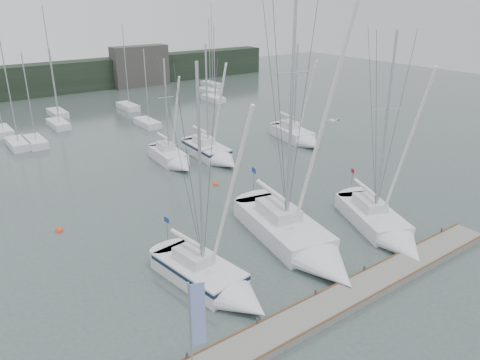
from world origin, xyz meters
The scene contains 15 objects.
ground centered at (0.00, 0.00, 0.00)m, with size 160.00×160.00×0.00m, color #43514F.
dock centered at (0.00, -5.00, 0.20)m, with size 24.00×2.00×0.40m, color slate.
far_treeline centered at (0.00, 62.00, 2.50)m, with size 90.00×4.00×5.00m, color black.
far_building_right centered at (18.00, 60.00, 3.50)m, with size 10.00×3.00×7.00m, color #403E3B.
mast_forest centered at (-6.19, 44.32, 0.49)m, with size 57.79×26.27×14.83m.
sailboat_near_left centered at (-5.81, -0.17, 0.56)m, with size 3.73×8.64×13.46m.
sailboat_near_center centered at (0.96, 0.10, 0.62)m, with size 5.71×12.44×18.98m.
sailboat_near_right centered at (7.05, -1.68, 0.53)m, with size 6.25×9.75×14.47m.
sailboat_mid_c centered at (2.35, 19.65, 0.54)m, with size 2.81×7.31×10.71m.
sailboat_mid_d centered at (6.31, 18.60, 0.60)m, with size 3.19×8.66×11.98m.
sailboat_mid_e centered at (17.25, 17.82, 0.57)m, with size 3.92×8.53×11.32m.
buoy_b centered at (2.83, 12.99, 0.00)m, with size 0.52×0.52×0.52m, color #EC4114.
buoy_c centered at (-10.77, 12.36, 0.00)m, with size 0.54×0.54×0.54m, color #EC4114.
dock_banner centered at (-10.03, -5.00, 3.10)m, with size 0.67×0.27×4.57m.
seagull centered at (2.85, 0.09, 8.43)m, with size 1.02×0.47×0.20m.
Camera 1 is at (-17.81, -18.67, 15.54)m, focal length 35.00 mm.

